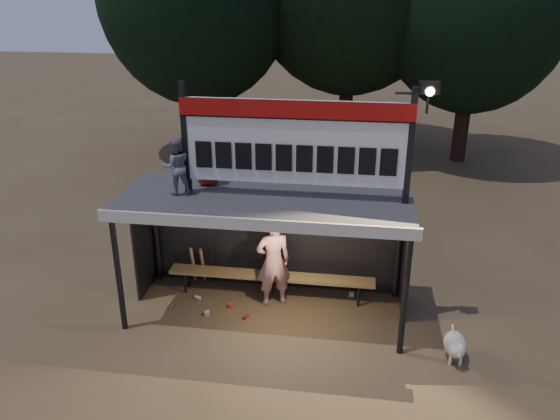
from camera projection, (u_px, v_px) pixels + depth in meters
The scene contains 11 objects.
ground at pixel (266, 311), 10.21m from camera, with size 80.00×80.00×0.00m, color #4F3D27.
player at pixel (273, 262), 10.13m from camera, with size 0.66×0.43×1.80m, color white.
child_a at pixel (177, 166), 9.24m from camera, with size 0.48×0.37×0.98m, color gray.
child_b at pixel (207, 159), 9.66m from camera, with size 0.47×0.31×0.96m, color maroon.
dugout_shelter at pixel (268, 215), 9.74m from camera, with size 5.10×2.08×2.32m.
scoreboard_assembly at pixel (298, 140), 8.87m from camera, with size 4.10×0.27×1.99m.
bench at pixel (271, 277), 10.55m from camera, with size 4.00×0.35×0.48m.
tree_right at pixel (477, 2), 17.18m from camera, with size 6.08×6.08×8.72m.
dog at pixel (455, 345), 8.78m from camera, with size 0.36×0.81×0.49m.
bats at pixel (203, 265), 11.00m from camera, with size 0.47×0.33×0.84m.
litter at pixel (236, 305), 10.33m from camera, with size 3.45×1.17×0.08m.
Camera 1 is at (1.53, -8.60, 5.63)m, focal length 35.00 mm.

